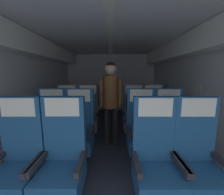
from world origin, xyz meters
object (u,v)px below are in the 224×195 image
Objects in this scene: seat_c_left_window at (67,116)px; flight_attendant at (111,95)px; seat_b_right_window at (141,131)px; seat_c_right_window at (133,116)px; seat_a_left_window at (18,162)px; seat_b_left_window at (52,131)px; seat_a_right_window at (155,162)px; seat_c_left_aisle at (88,116)px; seat_c_right_aisle at (153,116)px; seat_b_right_aisle at (169,131)px; seat_a_right_aisle at (198,162)px; seat_b_left_aisle at (79,131)px; seat_a_left_aisle at (62,162)px.

flight_attendant is (0.97, -0.34, 0.53)m from seat_c_left_window.
seat_b_right_window is 0.81m from seat_c_right_window.
seat_c_right_window is (1.48, 1.64, 0.00)m from seat_a_left_window.
flight_attendant is at bearing 53.02° from seat_a_left_window.
flight_attendant reaches higher than seat_c_left_window.
seat_b_left_window is at bearing -179.88° from seat_b_right_window.
seat_c_left_aisle is (-1.00, 1.65, 0.00)m from seat_a_right_window.
seat_b_right_window is 0.93m from seat_c_right_aisle.
seat_b_right_aisle is at bearing 23.08° from seat_a_left_window.
seat_c_left_aisle is (0.46, 0.02, 0.00)m from seat_c_left_window.
seat_a_right_aisle is 1.00× the size of seat_c_right_window.
seat_b_right_aisle is 2.09m from seat_c_left_window.
seat_a_left_window and seat_c_right_window have the same top height.
flight_attendant is (0.98, 1.30, 0.53)m from seat_a_left_window.
seat_a_right_window is 1.64m from seat_c_right_window.
seat_a_right_aisle is 1.00× the size of seat_c_left_window.
seat_c_right_window is at bearing 38.99° from seat_b_left_aisle.
seat_a_right_aisle is at bearing 112.61° from flight_attendant.
seat_b_right_aisle is (1.94, 0.83, 0.00)m from seat_a_left_window.
seat_b_left_window is (0.01, 0.82, 0.00)m from seat_a_left_window.
seat_c_left_window is at bearing 89.72° from seat_a_left_window.
seat_b_left_window and seat_c_left_aisle have the same top height.
seat_a_left_aisle is 0.72× the size of flight_attendant.
seat_c_right_aisle is (-0.00, 1.64, 0.00)m from seat_a_right_aisle.
flight_attendant reaches higher than seat_c_right_aisle.
seat_b_right_aisle is 1.00× the size of seat_c_left_window.
seat_a_left_aisle is 0.93m from seat_b_left_window.
seat_a_right_window is 1.00× the size of seat_b_right_aisle.
seat_c_right_aisle is (0.46, 1.64, 0.00)m from seat_a_right_window.
seat_b_right_aisle is 0.72× the size of flight_attendant.
seat_b_right_aisle is at bearing -88.74° from seat_c_right_aisle.
seat_b_left_aisle is at bearing 60.40° from seat_a_left_window.
flight_attendant reaches higher than seat_c_right_window.
seat_a_right_window is at bearing 179.75° from seat_a_right_aisle.
seat_b_left_window is at bearing -150.89° from seat_c_right_window.
seat_a_left_window is 1.00× the size of seat_b_left_window.
seat_b_right_window is at bearing 88.85° from seat_a_right_window.
flight_attendant reaches higher than seat_b_left_window.
seat_a_left_window is 2.11m from seat_b_right_aisle.
seat_a_right_aisle and seat_c_right_aisle have the same top height.
seat_c_right_window is at bearing -159.27° from flight_attendant.
flight_attendant reaches higher than seat_c_left_aisle.
seat_b_left_aisle is at bearing 150.74° from seat_a_right_aisle.
seat_a_right_window is 1.49m from flight_attendant.
seat_a_left_window is 1.00× the size of seat_b_left_aisle.
seat_a_left_aisle is at bearing 55.16° from flight_attendant.
seat_a_right_aisle is 2.52m from seat_c_left_window.
seat_a_right_window is 0.95m from seat_b_right_aisle.
seat_a_left_aisle is at bearing 179.61° from seat_a_right_aisle.
flight_attendant is at bearing -145.98° from seat_c_right_window.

